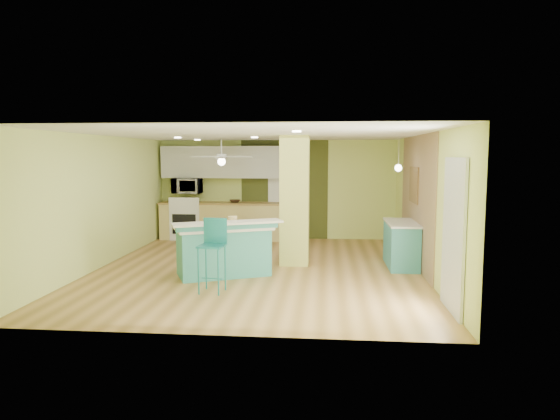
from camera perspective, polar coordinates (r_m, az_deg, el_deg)
The scene contains 23 objects.
floor at distance 9.45m, azimuth -2.49°, elevation -6.75°, with size 6.00×7.00×0.01m, color olive.
ceiling at distance 9.22m, azimuth -2.56°, elevation 8.63°, with size 6.00×7.00×0.01m, color white.
wall_back at distance 12.72m, azimuth -0.39°, elevation 2.35°, with size 6.00×0.01×2.50m, color #D9EA7D.
wall_front at distance 5.82m, azimuth -7.19°, elevation -2.45°, with size 6.00×0.01×2.50m, color #D9EA7D.
wall_left at distance 10.11m, azimuth -19.66°, elevation 0.94°, with size 0.01×7.00×2.50m, color #D9EA7D.
wall_right at distance 9.33m, azimuth 16.08°, elevation 0.65°, with size 0.01×7.00×2.50m, color #D9EA7D.
wood_panel at distance 9.92m, azimuth 15.34°, elevation 0.99°, with size 0.02×3.40×2.50m, color #876A4D.
olive_accent at distance 12.69m, azimuth 0.50°, elevation 2.34°, with size 2.20×0.02×2.50m, color #444B1E.
interior_door at distance 12.68m, azimuth 0.49°, elevation 1.20°, with size 0.82×0.05×2.00m, color white.
french_door at distance 7.12m, azimuth 19.20°, elevation -2.78°, with size 0.04×1.08×2.10m, color silver.
column at distance 9.68m, azimuth 1.69°, elevation 1.09°, with size 0.55×0.55×2.50m, color #C1C45B.
kitchen_run at distance 12.69m, azimuth -6.37°, elevation -1.23°, with size 3.25×0.63×0.94m.
stove at distance 12.91m, azimuth -10.52°, elevation -1.23°, with size 0.76×0.66×1.08m.
upper_cabinets at distance 12.70m, azimuth -6.35°, elevation 5.46°, with size 3.20×0.34×0.80m, color silver.
microwave at distance 12.83m, azimuth -10.59°, elevation 2.72°, with size 0.70×0.48×0.39m, color white.
ceiling_fan at distance 11.37m, azimuth -6.70°, elevation 6.01°, with size 1.41×1.41×0.61m.
pendant_lamp at distance 9.98m, azimuth 13.38°, elevation 4.73°, with size 0.14×0.14×0.69m.
wall_decor at distance 10.09m, azimuth 15.06°, elevation 2.79°, with size 0.03×0.90×0.70m, color brown.
peninsula at distance 8.93m, azimuth -6.46°, elevation -4.49°, with size 2.02×1.64×1.00m.
bar_stool at distance 7.85m, azimuth -7.62°, elevation -3.75°, with size 0.43×0.43×1.15m.
side_counter at distance 9.85m, azimuth 13.67°, elevation -3.80°, with size 0.57×1.33×0.86m.
fruit_bowl at distance 12.58m, azimuth -5.18°, elevation 1.02°, with size 0.28×0.28×0.07m, color #382616.
canister at distance 8.92m, azimuth -5.44°, elevation -1.27°, with size 0.16×0.16×0.18m, color gold.
Camera 1 is at (1.25, -9.12, 2.13)m, focal length 32.00 mm.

